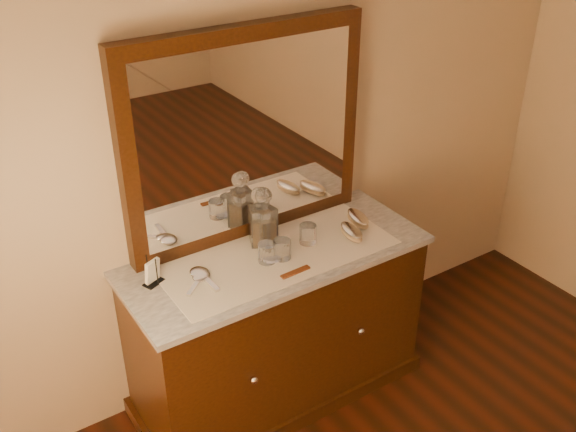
% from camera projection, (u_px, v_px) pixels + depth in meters
% --- Properties ---
extents(dresser_cabinet, '(1.40, 0.55, 0.82)m').
position_uv_depth(dresser_cabinet, '(277.00, 328.00, 3.25)').
color(dresser_cabinet, black).
rests_on(dresser_cabinet, floor).
extents(dresser_plinth, '(1.46, 0.59, 0.08)m').
position_uv_depth(dresser_plinth, '(278.00, 383.00, 3.44)').
color(dresser_plinth, black).
rests_on(dresser_plinth, floor).
extents(knob_left, '(0.04, 0.04, 0.04)m').
position_uv_depth(knob_left, '(254.00, 380.00, 2.88)').
color(knob_left, silver).
rests_on(knob_left, dresser_cabinet).
extents(knob_right, '(0.04, 0.04, 0.04)m').
position_uv_depth(knob_right, '(361.00, 331.00, 3.17)').
color(knob_right, silver).
rests_on(knob_right, dresser_cabinet).
extents(marble_top, '(1.44, 0.59, 0.03)m').
position_uv_depth(marble_top, '(276.00, 256.00, 3.04)').
color(marble_top, silver).
rests_on(marble_top, dresser_cabinet).
extents(mirror_frame, '(1.20, 0.08, 1.00)m').
position_uv_depth(mirror_frame, '(246.00, 136.00, 2.96)').
color(mirror_frame, black).
rests_on(mirror_frame, marble_top).
extents(mirror_glass, '(1.06, 0.01, 0.86)m').
position_uv_depth(mirror_glass, '(250.00, 139.00, 2.93)').
color(mirror_glass, white).
rests_on(mirror_glass, marble_top).
extents(lace_runner, '(1.10, 0.45, 0.00)m').
position_uv_depth(lace_runner, '(278.00, 255.00, 3.01)').
color(lace_runner, silver).
rests_on(lace_runner, marble_top).
extents(pin_dish, '(0.10, 0.10, 0.01)m').
position_uv_depth(pin_dish, '(274.00, 257.00, 2.99)').
color(pin_dish, white).
rests_on(pin_dish, lace_runner).
extents(comb, '(0.15, 0.03, 0.01)m').
position_uv_depth(comb, '(295.00, 272.00, 2.89)').
color(comb, brown).
rests_on(comb, lace_runner).
extents(napkin_rack, '(0.10, 0.08, 0.13)m').
position_uv_depth(napkin_rack, '(153.00, 273.00, 2.80)').
color(napkin_rack, black).
rests_on(napkin_rack, marble_top).
extents(decanter_left, '(0.12, 0.12, 0.29)m').
position_uv_depth(decanter_left, '(260.00, 222.00, 3.04)').
color(decanter_left, brown).
rests_on(decanter_left, lace_runner).
extents(decanter_right, '(0.10, 0.10, 0.29)m').
position_uv_depth(decanter_right, '(265.00, 223.00, 3.05)').
color(decanter_right, brown).
rests_on(decanter_right, lace_runner).
extents(brush_near, '(0.10, 0.18, 0.05)m').
position_uv_depth(brush_near, '(351.00, 232.00, 3.14)').
color(brush_near, tan).
rests_on(brush_near, lace_runner).
extents(brush_far, '(0.11, 0.19, 0.05)m').
position_uv_depth(brush_far, '(358.00, 218.00, 3.25)').
color(brush_far, tan).
rests_on(brush_far, lace_runner).
extents(hand_mirror_outer, '(0.09, 0.21, 0.02)m').
position_uv_depth(hand_mirror_outer, '(202.00, 274.00, 2.86)').
color(hand_mirror_outer, silver).
rests_on(hand_mirror_outer, lace_runner).
extents(hand_mirror_inner, '(0.17, 0.16, 0.02)m').
position_uv_depth(hand_mirror_inner, '(200.00, 278.00, 2.84)').
color(hand_mirror_inner, silver).
rests_on(hand_mirror_inner, lace_runner).
extents(tumblers, '(0.33, 0.13, 0.09)m').
position_uv_depth(tumblers, '(286.00, 245.00, 3.00)').
color(tumblers, white).
rests_on(tumblers, lace_runner).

